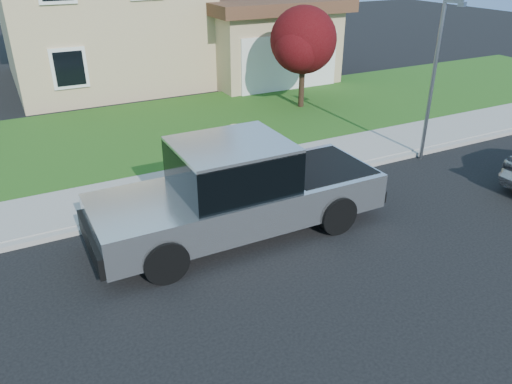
% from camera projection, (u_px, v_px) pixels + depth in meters
% --- Properties ---
extents(ground, '(80.00, 80.00, 0.00)m').
position_uv_depth(ground, '(290.00, 255.00, 10.28)').
color(ground, black).
rests_on(ground, ground).
extents(curb, '(40.00, 0.20, 0.12)m').
position_uv_depth(curb, '(266.00, 188.00, 12.97)').
color(curb, gray).
rests_on(curb, ground).
extents(sidewalk, '(40.00, 2.00, 0.15)m').
position_uv_depth(sidewalk, '(247.00, 172.00, 13.84)').
color(sidewalk, gray).
rests_on(sidewalk, ground).
extents(lawn, '(40.00, 7.00, 0.10)m').
position_uv_depth(lawn, '(190.00, 126.00, 17.43)').
color(lawn, '#214614').
rests_on(lawn, ground).
extents(house, '(14.00, 11.30, 6.85)m').
position_uv_depth(house, '(131.00, 8.00, 22.44)').
color(house, tan).
rests_on(house, ground).
extents(pickup_truck, '(6.46, 2.49, 2.12)m').
position_uv_depth(pickup_truck, '(238.00, 191.00, 10.70)').
color(pickup_truck, black).
rests_on(pickup_truck, ground).
extents(woman, '(0.72, 0.55, 1.95)m').
position_uv_depth(woman, '(235.00, 166.00, 12.09)').
color(woman, '#E9AE80').
rests_on(woman, ground).
extents(ornamental_tree, '(2.71, 2.45, 3.72)m').
position_uv_depth(ornamental_tree, '(304.00, 43.00, 18.33)').
color(ornamental_tree, black).
rests_on(ornamental_tree, lawn).
extents(trash_bin, '(0.69, 0.76, 0.96)m').
position_uv_depth(trash_bin, '(261.00, 157.00, 13.34)').
color(trash_bin, '#0F3914').
rests_on(trash_bin, sidewalk).
extents(street_lamp, '(0.36, 0.58, 4.50)m').
position_uv_depth(street_lamp, '(436.00, 73.00, 13.73)').
color(street_lamp, slate).
rests_on(street_lamp, ground).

